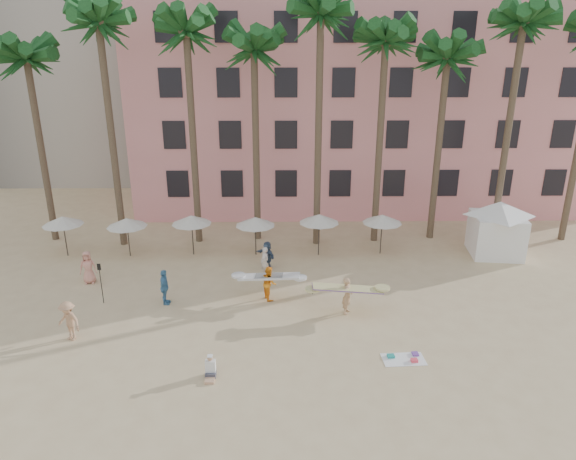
# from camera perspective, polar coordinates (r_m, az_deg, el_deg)

# --- Properties ---
(ground) EXTENTS (120.00, 120.00, 0.00)m
(ground) POSITION_cam_1_polar(r_m,az_deg,el_deg) (21.92, -2.41, -15.34)
(ground) COLOR #D1B789
(ground) RESTS_ON ground
(pink_hotel) EXTENTS (35.00, 14.00, 16.00)m
(pink_hotel) POSITION_cam_1_polar(r_m,az_deg,el_deg) (44.61, 7.64, 13.69)
(pink_hotel) COLOR pink
(pink_hotel) RESTS_ON ground
(palm_row) EXTENTS (44.40, 5.40, 16.30)m
(palm_row) POSITION_cam_1_polar(r_m,az_deg,el_deg) (32.92, -1.08, 20.41)
(palm_row) COLOR brown
(palm_row) RESTS_ON ground
(umbrella_row) EXTENTS (22.50, 2.70, 2.73)m
(umbrella_row) POSITION_cam_1_polar(r_m,az_deg,el_deg) (32.31, -7.21, 1.08)
(umbrella_row) COLOR #332B23
(umbrella_row) RESTS_ON ground
(cabana) EXTENTS (5.00, 5.00, 3.50)m
(cabana) POSITION_cam_1_polar(r_m,az_deg,el_deg) (34.88, 22.26, 0.67)
(cabana) COLOR white
(cabana) RESTS_ON ground
(beach_towel) EXTENTS (1.85, 1.10, 0.14)m
(beach_towel) POSITION_cam_1_polar(r_m,az_deg,el_deg) (23.10, 12.82, -13.74)
(beach_towel) COLOR white
(beach_towel) RESTS_ON ground
(carrier_yellow) EXTENTS (3.48, 0.84, 1.92)m
(carrier_yellow) POSITION_cam_1_polar(r_m,az_deg,el_deg) (25.70, 6.61, -7.01)
(carrier_yellow) COLOR tan
(carrier_yellow) RESTS_ON ground
(carrier_white) EXTENTS (3.28, 1.08, 1.82)m
(carrier_white) POSITION_cam_1_polar(r_m,az_deg,el_deg) (26.98, -2.13, -5.76)
(carrier_white) COLOR orange
(carrier_white) RESTS_ON ground
(beachgoers) EXTENTS (11.17, 9.18, 1.90)m
(beachgoers) POSITION_cam_1_polar(r_m,az_deg,el_deg) (28.03, -13.65, -5.45)
(beachgoers) COLOR beige
(beachgoers) RESTS_ON ground
(paddle) EXTENTS (0.18, 0.04, 2.23)m
(paddle) POSITION_cam_1_polar(r_m,az_deg,el_deg) (28.01, -20.12, -5.07)
(paddle) COLOR black
(paddle) RESTS_ON ground
(seated_man) EXTENTS (0.42, 0.73, 0.95)m
(seated_man) POSITION_cam_1_polar(r_m,az_deg,el_deg) (21.59, -8.62, -15.12)
(seated_man) COLOR #3F3F4C
(seated_man) RESTS_ON ground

